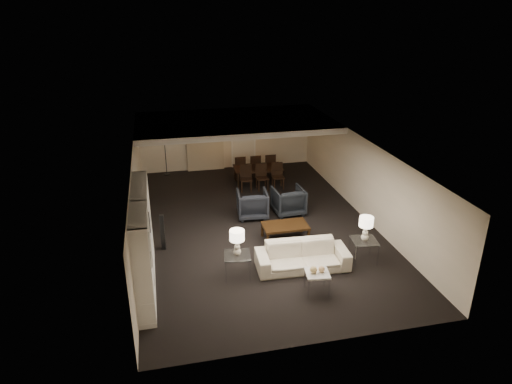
{
  "coord_description": "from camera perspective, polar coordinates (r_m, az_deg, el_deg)",
  "views": [
    {
      "loc": [
        -2.8,
        -12.39,
        6.36
      ],
      "look_at": [
        0.0,
        0.0,
        1.1
      ],
      "focal_mm": 32.0,
      "sensor_mm": 36.0,
      "label": 1
    }
  ],
  "objects": [
    {
      "name": "gold_gourd_b",
      "position": [
        10.91,
        8.19,
        -9.51
      ],
      "size": [
        0.15,
        0.15,
        0.15
      ],
      "primitive_type": "sphere",
      "color": "#E8B67B",
      "rests_on": "marble_table"
    },
    {
      "name": "chair_fr",
      "position": [
        18.0,
        1.68,
        3.4
      ],
      "size": [
        0.45,
        0.45,
        0.95
      ],
      "primitive_type": null,
      "rotation": [
        0.0,
        0.0,
        3.13
      ],
      "color": "black",
      "rests_on": "floor"
    },
    {
      "name": "chair_nl",
      "position": [
        16.56,
        -1.24,
        1.66
      ],
      "size": [
        0.49,
        0.49,
        0.95
      ],
      "primitive_type": null,
      "rotation": [
        0.0,
        0.0,
        -0.13
      ],
      "color": "black",
      "rests_on": "floor"
    },
    {
      "name": "side_table_right",
      "position": [
        12.52,
        13.28,
        -7.11
      ],
      "size": [
        0.72,
        0.72,
        0.61
      ],
      "primitive_type": null,
      "rotation": [
        0.0,
        0.0,
        -0.12
      ],
      "color": "silver",
      "rests_on": "floor"
    },
    {
      "name": "chair_fl",
      "position": [
        17.76,
        -2.08,
        3.12
      ],
      "size": [
        0.44,
        0.44,
        0.95
      ],
      "primitive_type": null,
      "rotation": [
        0.0,
        0.0,
        3.15
      ],
      "color": "black",
      "rests_on": "floor"
    },
    {
      "name": "wall_back",
      "position": [
        18.82,
        -3.71,
        6.69
      ],
      "size": [
        7.0,
        0.02,
        2.5
      ],
      "primitive_type": "cube",
      "color": "beige",
      "rests_on": "ground"
    },
    {
      "name": "side_table_left",
      "position": [
        11.56,
        -2.33,
        -9.14
      ],
      "size": [
        0.74,
        0.74,
        0.61
      ],
      "primitive_type": null,
      "rotation": [
        0.0,
        0.0,
        -0.14
      ],
      "color": "white",
      "rests_on": "floor"
    },
    {
      "name": "sofa",
      "position": [
        11.91,
        5.82,
        -7.98
      ],
      "size": [
        2.42,
        1.06,
        0.69
      ],
      "primitive_type": "imported",
      "rotation": [
        0.0,
        0.0,
        -0.05
      ],
      "color": "beige",
      "rests_on": "floor"
    },
    {
      "name": "table_lamp_left",
      "position": [
        11.23,
        -2.38,
        -6.36
      ],
      "size": [
        0.4,
        0.4,
        0.67
      ],
      "primitive_type": null,
      "rotation": [
        0.0,
        0.0,
        0.09
      ],
      "color": "beige",
      "rests_on": "side_table_left"
    },
    {
      "name": "chair_nm",
      "position": [
        16.68,
        0.78,
        1.82
      ],
      "size": [
        0.45,
        0.45,
        0.95
      ],
      "primitive_type": null,
      "rotation": [
        0.0,
        0.0,
        0.03
      ],
      "color": "black",
      "rests_on": "floor"
    },
    {
      "name": "floor",
      "position": [
        14.21,
        -0.0,
        -4.1
      ],
      "size": [
        11.0,
        11.0,
        0.0
      ],
      "primitive_type": "plane",
      "color": "black",
      "rests_on": "ground"
    },
    {
      "name": "marble_table",
      "position": [
        11.07,
        7.6,
        -11.11
      ],
      "size": [
        0.61,
        0.61,
        0.54
      ],
      "primitive_type": null,
      "rotation": [
        0.0,
        0.0,
        -0.14
      ],
      "color": "silver",
      "rests_on": "floor"
    },
    {
      "name": "wall_front",
      "position": [
        9.03,
        7.89,
        -12.24
      ],
      "size": [
        7.0,
        0.02,
        2.5
      ],
      "primitive_type": "cube",
      "color": "beige",
      "rests_on": "ground"
    },
    {
      "name": "dining_table",
      "position": [
        17.33,
        0.28,
        2.09
      ],
      "size": [
        1.86,
        1.1,
        0.64
      ],
      "primitive_type": "imported",
      "rotation": [
        0.0,
        0.0,
        -0.05
      ],
      "color": "black",
      "rests_on": "floor"
    },
    {
      "name": "pendant_light",
      "position": [
        16.79,
        -1.64,
        7.15
      ],
      "size": [
        0.52,
        0.52,
        0.24
      ],
      "primitive_type": "cylinder",
      "color": "#D8591E",
      "rests_on": "ceiling_soffit"
    },
    {
      "name": "television",
      "position": [
        11.96,
        -13.71,
        -4.66
      ],
      "size": [
        0.98,
        0.13,
        0.56
      ],
      "primitive_type": "imported",
      "rotation": [
        0.0,
        0.0,
        1.57
      ],
      "color": "black",
      "rests_on": "media_unit"
    },
    {
      "name": "chair_fm",
      "position": [
        17.87,
        -0.19,
        3.26
      ],
      "size": [
        0.44,
        0.44,
        0.95
      ],
      "primitive_type": null,
      "rotation": [
        0.0,
        0.0,
        3.16
      ],
      "color": "black",
      "rests_on": "floor"
    },
    {
      "name": "floor_speaker",
      "position": [
        12.88,
        -11.59,
        -4.95
      ],
      "size": [
        0.13,
        0.13,
        1.05
      ],
      "primitive_type": "cube",
      "rotation": [
        0.0,
        0.0,
        -0.12
      ],
      "color": "black",
      "rests_on": "floor"
    },
    {
      "name": "coffee_table",
      "position": [
        13.29,
        3.65,
        -5.01
      ],
      "size": [
        1.3,
        0.76,
        0.47
      ],
      "primitive_type": null,
      "rotation": [
        0.0,
        0.0,
        -0.0
      ],
      "color": "black",
      "rests_on": "floor"
    },
    {
      "name": "wall_right",
      "position": [
        14.81,
        13.33,
        1.68
      ],
      "size": [
        0.02,
        11.0,
        2.5
      ],
      "primitive_type": "cube",
      "color": "beige",
      "rests_on": "ground"
    },
    {
      "name": "chair_nr",
      "position": [
        16.82,
        2.77,
        1.98
      ],
      "size": [
        0.45,
        0.45,
        0.95
      ],
      "primitive_type": null,
      "rotation": [
        0.0,
        0.0,
        -0.03
      ],
      "color": "black",
      "rests_on": "floor"
    },
    {
      "name": "table_lamp_right",
      "position": [
        12.22,
        13.54,
        -4.49
      ],
      "size": [
        0.38,
        0.38,
        0.67
      ],
      "primitive_type": null,
      "rotation": [
        0.0,
        0.0,
        -0.02
      ],
      "color": "beige",
      "rests_on": "side_table_right"
    },
    {
      "name": "gold_gourd_a",
      "position": [
        10.85,
        7.19,
        -9.61
      ],
      "size": [
        0.17,
        0.17,
        0.17
      ],
      "primitive_type": "sphere",
      "color": "#DCBC74",
      "rests_on": "marble_table"
    },
    {
      "name": "painting",
      "position": [
        19.13,
        2.56,
        7.9
      ],
      "size": [
        0.95,
        0.04,
        0.65
      ],
      "primitive_type": "cube",
      "color": "#142D38",
      "rests_on": "wall_back"
    },
    {
      "name": "armchair_right",
      "position": [
        14.83,
        4.07,
        -1.09
      ],
      "size": [
        1.0,
        1.03,
        0.88
      ],
      "primitive_type": "imported",
      "rotation": [
        0.0,
        0.0,
        3.2
      ],
      "color": "black",
      "rests_on": "floor"
    },
    {
      "name": "vase_amber",
      "position": [
        10.25,
        -14.19,
        -5.66
      ],
      "size": [
        0.16,
        0.16,
        0.17
      ],
      "primitive_type": "imported",
      "color": "#BB8E3E",
      "rests_on": "media_unit"
    },
    {
      "name": "armchair_left",
      "position": [
        14.55,
        -0.46,
        -1.51
      ],
      "size": [
        1.03,
        1.05,
        0.88
      ],
      "primitive_type": "imported",
      "rotation": [
        0.0,
        0.0,
        3.05
      ],
      "color": "black",
      "rests_on": "floor"
    },
    {
      "name": "curtains",
      "position": [
        18.64,
        -6.42,
        6.28
      ],
      "size": [
        1.5,
        0.12,
        2.4
      ],
      "primitive_type": "cube",
      "color": "beige",
      "rests_on": "wall_back"
    },
    {
      "name": "door",
      "position": [
        18.96,
        -1.59,
        6.22
      ],
      "size": [
        0.9,
        0.05,
        2.1
      ],
      "primitive_type": "cube",
      "color": "silver",
      "rests_on": "wall_back"
    },
    {
      "name": "vase_blue",
      "position": [
        10.14,
        -13.94,
        -9.21
      ],
      "size": [
        0.17,
        0.17,
        0.18
      ],
      "primitive_type": "imported",
      "color": "#283AAE",
      "rests_on": "media_unit"
    },
    {
      "name": "ceiling_soffit",
      "position": [
        16.62,
        -2.69,
        8.68
      ],
      "size": [
        7.0,
        4.0,
        0.2
      ],
      "primitive_type": "cube",
      "color": "silver",
      "rests_on": "ceiling"
    },
    {
      "name": "ceiling",
      "position": [
        13.28,
        -0.0,
        5.59
      ],
      "size": [
        7.0,
        11.0,
        0.02
      ],
      "primitive_type": "cube",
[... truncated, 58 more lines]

